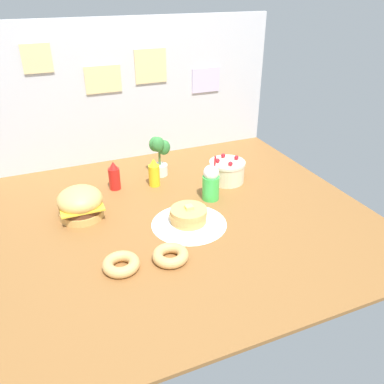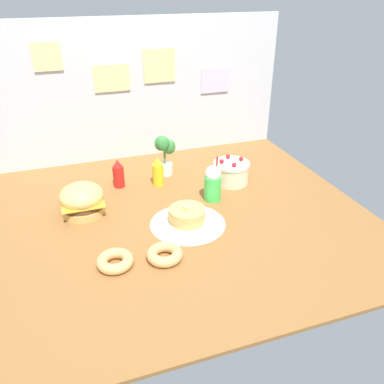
# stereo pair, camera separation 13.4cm
# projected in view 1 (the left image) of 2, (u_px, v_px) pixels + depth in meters

# --- Properties ---
(ground_plane) EXTENTS (2.24, 1.97, 0.02)m
(ground_plane) POSITION_uv_depth(u_px,v_px,m) (177.00, 218.00, 2.34)
(ground_plane) COLOR brown
(back_wall) EXTENTS (2.24, 0.04, 1.02)m
(back_wall) POSITION_uv_depth(u_px,v_px,m) (129.00, 91.00, 2.88)
(back_wall) COLOR silver
(back_wall) RESTS_ON ground_plane
(doily_mat) EXTENTS (0.43, 0.43, 0.00)m
(doily_mat) POSITION_uv_depth(u_px,v_px,m) (189.00, 224.00, 2.26)
(doily_mat) COLOR white
(doily_mat) RESTS_ON ground_plane
(burger) EXTENTS (0.26, 0.26, 0.19)m
(burger) POSITION_uv_depth(u_px,v_px,m) (80.00, 203.00, 2.29)
(burger) COLOR #DBA859
(burger) RESTS_ON ground_plane
(pancake_stack) EXTENTS (0.34, 0.34, 0.12)m
(pancake_stack) POSITION_uv_depth(u_px,v_px,m) (189.00, 217.00, 2.24)
(pancake_stack) COLOR white
(pancake_stack) RESTS_ON doily_mat
(layer_cake) EXTENTS (0.25, 0.25, 0.18)m
(layer_cake) POSITION_uv_depth(u_px,v_px,m) (227.00, 171.00, 2.70)
(layer_cake) COLOR beige
(layer_cake) RESTS_ON ground_plane
(ketchup_bottle) EXTENTS (0.07, 0.07, 0.20)m
(ketchup_bottle) POSITION_uv_depth(u_px,v_px,m) (114.00, 176.00, 2.60)
(ketchup_bottle) COLOR red
(ketchup_bottle) RESTS_ON ground_plane
(mustard_bottle) EXTENTS (0.07, 0.07, 0.20)m
(mustard_bottle) POSITION_uv_depth(u_px,v_px,m) (153.00, 173.00, 2.64)
(mustard_bottle) COLOR yellow
(mustard_bottle) RESTS_ON ground_plane
(cream_soda_cup) EXTENTS (0.11, 0.11, 0.30)m
(cream_soda_cup) POSITION_uv_depth(u_px,v_px,m) (211.00, 183.00, 2.47)
(cream_soda_cup) COLOR green
(cream_soda_cup) RESTS_ON ground_plane
(donut_pink_glaze) EXTENTS (0.18, 0.18, 0.06)m
(donut_pink_glaze) POSITION_uv_depth(u_px,v_px,m) (121.00, 264.00, 1.90)
(donut_pink_glaze) COLOR tan
(donut_pink_glaze) RESTS_ON ground_plane
(donut_chocolate) EXTENTS (0.18, 0.18, 0.06)m
(donut_chocolate) POSITION_uv_depth(u_px,v_px,m) (170.00, 255.00, 1.96)
(donut_chocolate) COLOR tan
(donut_chocolate) RESTS_ON ground_plane
(potted_plant) EXTENTS (0.14, 0.12, 0.30)m
(potted_plant) POSITION_uv_depth(u_px,v_px,m) (159.00, 154.00, 2.75)
(potted_plant) COLOR white
(potted_plant) RESTS_ON ground_plane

